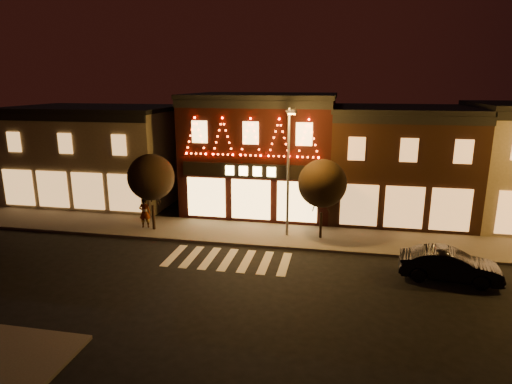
% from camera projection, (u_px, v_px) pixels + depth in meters
% --- Properties ---
extents(ground, '(120.00, 120.00, 0.00)m').
position_uv_depth(ground, '(205.00, 295.00, 19.03)').
color(ground, black).
rests_on(ground, ground).
extents(sidewalk_far, '(44.00, 4.00, 0.15)m').
position_uv_depth(sidewalk_far, '(277.00, 235.00, 26.25)').
color(sidewalk_far, '#47423D').
rests_on(sidewalk_far, ground).
extents(building_left, '(12.20, 8.28, 7.30)m').
position_uv_depth(building_left, '(99.00, 154.00, 33.86)').
color(building_left, '#6C634D').
rests_on(building_left, ground).
extents(building_pulp, '(10.20, 8.34, 8.30)m').
position_uv_depth(building_pulp, '(262.00, 152.00, 31.30)').
color(building_pulp, black).
rests_on(building_pulp, ground).
extents(building_right_a, '(9.20, 8.28, 7.50)m').
position_uv_depth(building_right_a, '(399.00, 162.00, 29.64)').
color(building_right_a, '#371E13').
rests_on(building_right_a, ground).
extents(streetlamp_mid, '(0.65, 1.73, 7.54)m').
position_uv_depth(streetlamp_mid, '(289.00, 163.00, 24.80)').
color(streetlamp_mid, '#59595E').
rests_on(streetlamp_mid, sidewalk_far).
extents(tree_left, '(2.83, 2.83, 4.74)m').
position_uv_depth(tree_left, '(151.00, 177.00, 26.33)').
color(tree_left, black).
rests_on(tree_left, sidewalk_far).
extents(tree_right, '(2.80, 2.80, 4.68)m').
position_uv_depth(tree_right, '(322.00, 184.00, 24.88)').
color(tree_right, black).
rests_on(tree_right, sidewalk_far).
extents(dark_sedan, '(4.66, 2.07, 1.49)m').
position_uv_depth(dark_sedan, '(449.00, 265.00, 20.32)').
color(dark_sedan, black).
rests_on(dark_sedan, ground).
extents(pedestrian, '(0.78, 0.60, 1.92)m').
position_uv_depth(pedestrian, '(145.00, 213.00, 27.24)').
color(pedestrian, gray).
rests_on(pedestrian, sidewalk_far).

